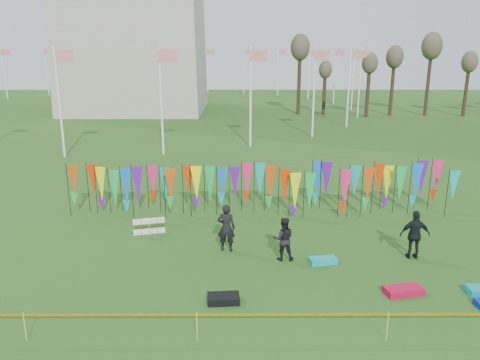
{
  "coord_description": "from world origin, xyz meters",
  "views": [
    {
      "loc": [
        -0.98,
        -14.23,
        7.81
      ],
      "look_at": [
        -0.91,
        6.0,
        2.12
      ],
      "focal_mm": 35.0,
      "sensor_mm": 36.0,
      "label": 1
    }
  ],
  "objects_px": {
    "kite_bag_black": "(223,299)",
    "person_mid": "(283,239)",
    "person_left": "(226,228)",
    "box_kite": "(149,226)",
    "kite_bag_red": "(403,291)",
    "person_right": "(415,235)",
    "kite_bag_turquoise": "(323,261)"
  },
  "relations": [
    {
      "from": "kite_bag_black",
      "to": "person_mid",
      "type": "bearing_deg",
      "value": 55.14
    },
    {
      "from": "person_left",
      "to": "person_mid",
      "type": "relative_size",
      "value": 1.15
    },
    {
      "from": "box_kite",
      "to": "kite_bag_red",
      "type": "relative_size",
      "value": 0.61
    },
    {
      "from": "person_left",
      "to": "person_right",
      "type": "height_order",
      "value": "person_left"
    },
    {
      "from": "person_right",
      "to": "kite_bag_turquoise",
      "type": "relative_size",
      "value": 1.88
    },
    {
      "from": "person_mid",
      "to": "kite_bag_turquoise",
      "type": "relative_size",
      "value": 1.67
    },
    {
      "from": "kite_bag_turquoise",
      "to": "kite_bag_black",
      "type": "relative_size",
      "value": 1.0
    },
    {
      "from": "person_left",
      "to": "kite_bag_red",
      "type": "bearing_deg",
      "value": 157.51
    },
    {
      "from": "box_kite",
      "to": "person_right",
      "type": "xyz_separation_m",
      "value": [
        10.63,
        -2.43,
        0.58
      ]
    },
    {
      "from": "kite_bag_red",
      "to": "person_right",
      "type": "bearing_deg",
      "value": 64.71
    },
    {
      "from": "person_mid",
      "to": "kite_bag_turquoise",
      "type": "xyz_separation_m",
      "value": [
        1.48,
        -0.33,
        -0.75
      ]
    },
    {
      "from": "person_mid",
      "to": "kite_bag_black",
      "type": "height_order",
      "value": "person_mid"
    },
    {
      "from": "kite_bag_red",
      "to": "kite_bag_black",
      "type": "bearing_deg",
      "value": -175.12
    },
    {
      "from": "person_right",
      "to": "kite_bag_red",
      "type": "distance_m",
      "value": 3.15
    },
    {
      "from": "person_left",
      "to": "kite_bag_turquoise",
      "type": "distance_m",
      "value": 3.95
    },
    {
      "from": "kite_bag_turquoise",
      "to": "person_right",
      "type": "bearing_deg",
      "value": 6.97
    },
    {
      "from": "person_right",
      "to": "kite_bag_black",
      "type": "bearing_deg",
      "value": 27.9
    },
    {
      "from": "kite_bag_red",
      "to": "kite_bag_black",
      "type": "relative_size",
      "value": 1.23
    },
    {
      "from": "person_left",
      "to": "kite_bag_turquoise",
      "type": "height_order",
      "value": "person_left"
    },
    {
      "from": "person_mid",
      "to": "person_right",
      "type": "bearing_deg",
      "value": -177.8
    },
    {
      "from": "box_kite",
      "to": "kite_bag_turquoise",
      "type": "relative_size",
      "value": 0.75
    },
    {
      "from": "box_kite",
      "to": "kite_bag_red",
      "type": "bearing_deg",
      "value": -28.95
    },
    {
      "from": "person_mid",
      "to": "person_right",
      "type": "xyz_separation_m",
      "value": [
        5.04,
        0.1,
        0.11
      ]
    },
    {
      "from": "person_mid",
      "to": "kite_bag_turquoise",
      "type": "bearing_deg",
      "value": 168.35
    },
    {
      "from": "kite_bag_black",
      "to": "box_kite",
      "type": "bearing_deg",
      "value": 120.97
    },
    {
      "from": "kite_bag_turquoise",
      "to": "kite_bag_black",
      "type": "bearing_deg",
      "value": -142.52
    },
    {
      "from": "person_right",
      "to": "kite_bag_turquoise",
      "type": "distance_m",
      "value": 3.69
    },
    {
      "from": "box_kite",
      "to": "kite_bag_turquoise",
      "type": "bearing_deg",
      "value": -22.02
    },
    {
      "from": "box_kite",
      "to": "person_right",
      "type": "height_order",
      "value": "person_right"
    },
    {
      "from": "person_right",
      "to": "person_left",
      "type": "bearing_deg",
      "value": -2.15
    },
    {
      "from": "box_kite",
      "to": "kite_bag_black",
      "type": "height_order",
      "value": "box_kite"
    },
    {
      "from": "kite_bag_turquoise",
      "to": "kite_bag_black",
      "type": "distance_m",
      "value": 4.62
    }
  ]
}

